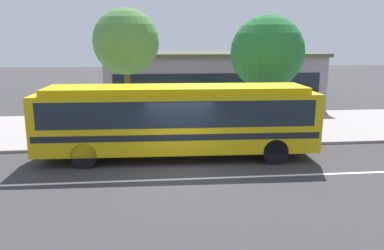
# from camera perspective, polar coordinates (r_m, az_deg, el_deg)

# --- Properties ---
(ground_plane) EXTENTS (120.00, 120.00, 0.00)m
(ground_plane) POSITION_cam_1_polar(r_m,az_deg,el_deg) (14.28, -1.66, -6.90)
(ground_plane) COLOR #383538
(sidewalk_slab) EXTENTS (60.00, 8.00, 0.12)m
(sidewalk_slab) POSITION_cam_1_polar(r_m,az_deg,el_deg) (21.09, -3.07, -0.41)
(sidewalk_slab) COLOR #9D9494
(sidewalk_slab) RESTS_ON ground_plane
(lane_stripe_center) EXTENTS (56.00, 0.16, 0.01)m
(lane_stripe_center) POSITION_cam_1_polar(r_m,az_deg,el_deg) (13.53, -1.41, -8.00)
(lane_stripe_center) COLOR silver
(lane_stripe_center) RESTS_ON ground_plane
(transit_bus) EXTENTS (11.15, 2.78, 2.95)m
(transit_bus) POSITION_cam_1_polar(r_m,az_deg,el_deg) (15.52, -2.15, 1.22)
(transit_bus) COLOR gold
(transit_bus) RESTS_ON ground_plane
(pedestrian_waiting_near_sign) EXTENTS (0.43, 0.43, 1.73)m
(pedestrian_waiting_near_sign) POSITION_cam_1_polar(r_m,az_deg,el_deg) (19.07, 6.40, 1.45)
(pedestrian_waiting_near_sign) COLOR navy
(pedestrian_waiting_near_sign) RESTS_ON sidewalk_slab
(bus_stop_sign) EXTENTS (0.13, 0.44, 2.39)m
(bus_stop_sign) POSITION_cam_1_polar(r_m,az_deg,el_deg) (18.31, 13.20, 2.43)
(bus_stop_sign) COLOR gray
(bus_stop_sign) RESTS_ON sidewalk_slab
(street_tree_near_stop) EXTENTS (3.29, 3.29, 6.19)m
(street_tree_near_stop) POSITION_cam_1_polar(r_m,az_deg,el_deg) (19.87, -9.74, 11.99)
(street_tree_near_stop) COLOR brown
(street_tree_near_stop) RESTS_ON sidewalk_slab
(street_tree_mid_block) EXTENTS (3.78, 3.78, 5.90)m
(street_tree_mid_block) POSITION_cam_1_polar(r_m,az_deg,el_deg) (20.47, 11.08, 10.47)
(street_tree_mid_block) COLOR brown
(street_tree_mid_block) RESTS_ON sidewalk_slab
(station_building) EXTENTS (15.05, 7.84, 3.89)m
(station_building) POSITION_cam_1_polar(r_m,az_deg,el_deg) (28.69, 2.71, 6.82)
(station_building) COLOR gray
(station_building) RESTS_ON ground_plane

